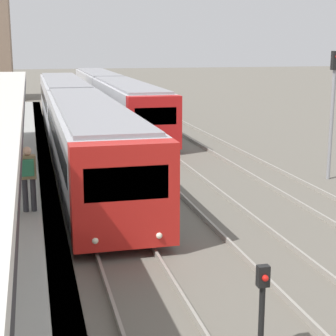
% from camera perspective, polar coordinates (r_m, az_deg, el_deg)
% --- Properties ---
extents(person_on_platform, '(0.40, 0.40, 1.66)m').
position_cam_1_polar(person_on_platform, '(14.39, -14.02, -0.56)').
color(person_on_platform, '#2D2D33').
rests_on(person_on_platform, station_platform).
extents(train_near, '(2.62, 32.20, 2.97)m').
position_cam_1_polar(train_near, '(29.08, -9.55, 5.43)').
color(train_near, red).
rests_on(train_near, ground_plane).
extents(train_far, '(2.55, 29.52, 2.91)m').
position_cam_1_polar(train_far, '(40.47, -5.83, 7.43)').
color(train_far, red).
rests_on(train_far, ground_plane).
extents(signal_post_near, '(0.20, 0.21, 1.61)m').
position_cam_1_polar(signal_post_near, '(9.62, 9.55, -13.08)').
color(signal_post_near, black).
rests_on(signal_post_near, ground_plane).
extents(signal_mast_far, '(0.28, 0.29, 4.89)m').
position_cam_1_polar(signal_mast_far, '(22.23, 16.41, 6.69)').
color(signal_mast_far, gray).
rests_on(signal_mast_far, ground_plane).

